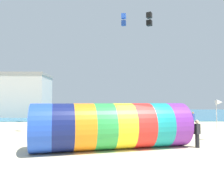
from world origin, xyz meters
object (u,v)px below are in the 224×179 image
(kite_handler, at_px, (197,133))
(kite_black_box, at_px, (149,19))
(beach_flag, at_px, (219,104))
(kite_blue_box, at_px, (124,20))
(giant_inflatable_tube, at_px, (113,126))
(bystander_near_water, at_px, (193,119))

(kite_handler, height_order, kite_black_box, kite_black_box)
(kite_black_box, height_order, beach_flag, kite_black_box)
(kite_blue_box, bearing_deg, giant_inflatable_tube, -96.26)
(giant_inflatable_tube, height_order, kite_blue_box, kite_blue_box)
(bystander_near_water, distance_m, beach_flag, 8.46)
(kite_handler, height_order, kite_blue_box, kite_blue_box)
(giant_inflatable_tube, distance_m, beach_flag, 7.78)
(giant_inflatable_tube, distance_m, kite_black_box, 11.07)
(beach_flag, bearing_deg, kite_black_box, 136.26)
(kite_blue_box, relative_size, kite_black_box, 1.39)
(kite_handler, bearing_deg, bystander_near_water, 69.93)
(kite_blue_box, distance_m, kite_black_box, 11.10)
(giant_inflatable_tube, relative_size, bystander_near_water, 5.84)
(beach_flag, bearing_deg, kite_blue_box, 111.41)
(kite_blue_box, xyz_separation_m, kite_black_box, (1.52, -10.29, -3.86))
(bystander_near_water, relative_size, beach_flag, 0.56)
(kite_blue_box, height_order, beach_flag, kite_blue_box)
(bystander_near_water, bearing_deg, kite_handler, -110.07)
(kite_handler, relative_size, kite_black_box, 1.33)
(kite_black_box, bearing_deg, giant_inflatable_tube, -118.58)
(kite_black_box, distance_m, bystander_near_water, 11.43)
(giant_inflatable_tube, xyz_separation_m, kite_handler, (4.96, 0.20, -0.47))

